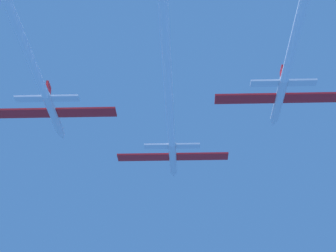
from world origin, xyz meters
TOP-DOWN VIEW (x-y plane):
  - jet_lead at (0.98, -20.10)m, footprint 21.07×71.28m
  - jet_left_wing at (-18.48, -39.41)m, footprint 21.07×74.30m
  - jet_right_wing at (18.89, -39.67)m, footprint 21.07×71.08m

SIDE VIEW (x-z plane):
  - jet_lead at x=0.98m, z-range -1.95..1.54m
  - jet_left_wing at x=-18.48m, z-range -1.84..1.65m
  - jet_right_wing at x=18.89m, z-range -0.73..2.76m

